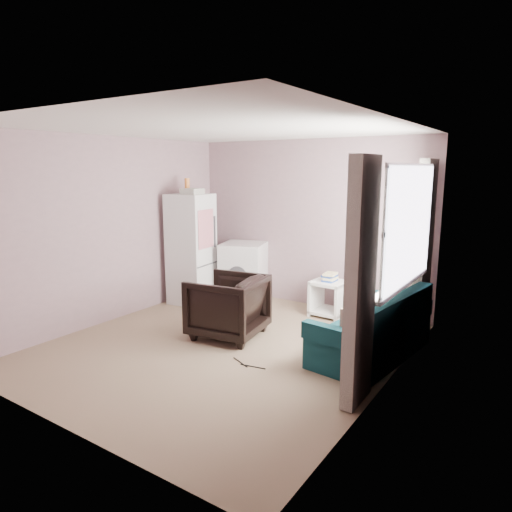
% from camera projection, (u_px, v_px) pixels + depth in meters
% --- Properties ---
extents(room, '(3.84, 4.24, 2.54)m').
position_uv_depth(room, '(225.00, 242.00, 5.16)').
color(room, '#856D57').
rests_on(room, ground).
extents(armchair, '(0.90, 0.94, 0.85)m').
position_uv_depth(armchair, '(228.00, 303.00, 5.67)').
color(armchair, black).
rests_on(armchair, ground).
extents(fridge, '(0.65, 0.64, 1.93)m').
position_uv_depth(fridge, '(191.00, 248.00, 7.04)').
color(fridge, silver).
rests_on(fridge, ground).
extents(washing_machine, '(0.81, 0.81, 0.92)m').
position_uv_depth(washing_machine, '(244.00, 270.00, 7.24)').
color(washing_machine, silver).
rests_on(washing_machine, ground).
extents(side_table, '(0.47, 0.47, 0.63)m').
position_uv_depth(side_table, '(329.00, 295.00, 6.49)').
color(side_table, white).
rests_on(side_table, ground).
extents(sofa, '(0.95, 1.74, 0.74)m').
position_uv_depth(sofa, '(375.00, 333.00, 5.07)').
color(sofa, '#0C3339').
rests_on(sofa, ground).
extents(window_dressing, '(0.17, 2.62, 2.18)m').
position_uv_depth(window_dressing, '(398.00, 262.00, 4.80)').
color(window_dressing, white).
rests_on(window_dressing, ground).
extents(floor_cables, '(0.45, 0.13, 0.01)m').
position_uv_depth(floor_cables, '(247.00, 364.00, 4.89)').
color(floor_cables, black).
rests_on(floor_cables, ground).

